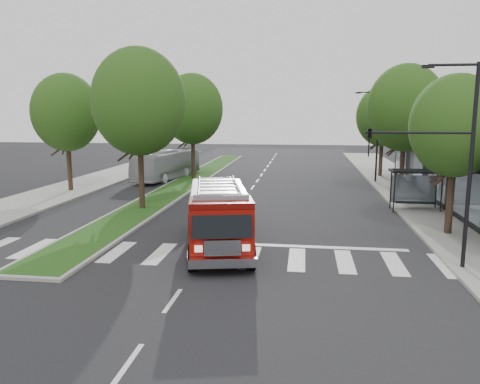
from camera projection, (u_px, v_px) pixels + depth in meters
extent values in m
plane|color=black|center=(217.00, 238.00, 23.30)|extent=(140.00, 140.00, 0.00)
cube|color=gray|center=(428.00, 204.00, 31.37)|extent=(5.00, 80.00, 0.15)
cube|color=gray|center=(52.00, 195.00, 35.01)|extent=(5.00, 80.00, 0.15)
cube|color=gray|center=(188.00, 182.00, 41.68)|extent=(3.00, 50.00, 0.14)
cube|color=#184212|center=(188.00, 181.00, 41.67)|extent=(2.60, 49.50, 0.02)
cylinder|color=black|center=(394.00, 193.00, 29.00)|extent=(0.08, 0.08, 2.50)
cylinder|color=black|center=(441.00, 194.00, 28.62)|extent=(0.08, 0.08, 2.50)
cylinder|color=black|center=(391.00, 190.00, 30.17)|extent=(0.08, 0.08, 2.50)
cylinder|color=black|center=(436.00, 191.00, 29.79)|extent=(0.08, 0.08, 2.50)
cube|color=black|center=(417.00, 171.00, 29.18)|extent=(3.20, 1.60, 0.12)
cube|color=#8C99A5|center=(413.00, 189.00, 30.07)|extent=(2.80, 0.04, 1.80)
cube|color=black|center=(415.00, 203.00, 29.51)|extent=(2.40, 0.40, 0.08)
cylinder|color=black|center=(450.00, 199.00, 23.39)|extent=(0.36, 0.36, 3.74)
ellipsoid|color=#153E11|center=(456.00, 126.00, 22.78)|extent=(4.40, 4.40, 5.06)
cylinder|color=black|center=(402.00, 166.00, 35.06)|extent=(0.36, 0.36, 4.40)
ellipsoid|color=#153E11|center=(405.00, 108.00, 34.34)|extent=(5.60, 5.60, 6.44)
cylinder|color=black|center=(381.00, 157.00, 44.86)|extent=(0.36, 0.36, 3.96)
ellipsoid|color=#153E11|center=(383.00, 116.00, 44.21)|extent=(5.00, 5.00, 5.75)
cylinder|color=black|center=(141.00, 174.00, 29.59)|extent=(0.36, 0.36, 4.62)
ellipsoid|color=#153E11|center=(139.00, 102.00, 28.83)|extent=(5.80, 5.80, 6.67)
cylinder|color=black|center=(193.00, 156.00, 43.28)|extent=(0.36, 0.36, 4.40)
ellipsoid|color=#153E11|center=(192.00, 109.00, 42.56)|extent=(5.60, 5.60, 6.44)
cylinder|color=black|center=(69.00, 165.00, 36.56)|extent=(0.36, 0.36, 4.18)
ellipsoid|color=#153E11|center=(66.00, 112.00, 35.88)|extent=(5.20, 5.20, 5.98)
cylinder|color=black|center=(470.00, 170.00, 17.80)|extent=(0.16, 0.16, 8.00)
cylinder|color=black|center=(453.00, 65.00, 17.27)|extent=(1.80, 0.10, 0.10)
cube|color=black|center=(428.00, 67.00, 17.40)|extent=(0.45, 0.20, 0.12)
cylinder|color=black|center=(418.00, 133.00, 17.83)|extent=(4.00, 0.10, 0.10)
imported|color=black|center=(369.00, 143.00, 18.14)|extent=(0.18, 0.22, 1.10)
cylinder|color=black|center=(377.00, 138.00, 40.75)|extent=(0.16, 0.16, 8.00)
cylinder|color=black|center=(369.00, 92.00, 40.22)|extent=(1.80, 0.10, 0.10)
cube|color=black|center=(358.00, 93.00, 40.35)|extent=(0.45, 0.20, 0.12)
cube|color=#5D0805|center=(219.00, 236.00, 21.70)|extent=(4.19, 8.67, 0.25)
cube|color=#8F0D07|center=(218.00, 211.00, 22.30)|extent=(3.77, 6.73, 1.98)
cube|color=#8F0D07|center=(221.00, 231.00, 18.50)|extent=(2.80, 2.27, 2.08)
cube|color=#B2B2B7|center=(218.00, 189.00, 22.13)|extent=(3.77, 6.73, 0.12)
cylinder|color=#B2B2B7|center=(199.00, 185.00, 22.03)|extent=(1.36, 5.83, 0.10)
cylinder|color=#B2B2B7|center=(237.00, 185.00, 22.16)|extent=(1.36, 5.83, 0.10)
cube|color=silver|center=(223.00, 263.00, 17.54)|extent=(2.59, 0.89, 0.35)
cube|color=#8C99A5|center=(221.00, 198.00, 18.28)|extent=(2.21, 0.80, 0.18)
cylinder|color=black|center=(193.00, 258.00, 18.29)|extent=(0.57, 1.14, 1.09)
cylinder|color=black|center=(251.00, 256.00, 18.46)|extent=(0.57, 1.14, 1.09)
cylinder|color=black|center=(195.00, 231.00, 22.38)|extent=(0.57, 1.14, 1.09)
cylinder|color=black|center=(242.00, 230.00, 22.55)|extent=(0.57, 1.14, 1.09)
cylinder|color=black|center=(195.00, 220.00, 24.72)|extent=(0.57, 1.14, 1.09)
cylinder|color=black|center=(238.00, 219.00, 24.89)|extent=(0.57, 1.14, 1.09)
imported|color=#ABABAF|center=(167.00, 164.00, 43.73)|extent=(4.07, 10.20, 2.77)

